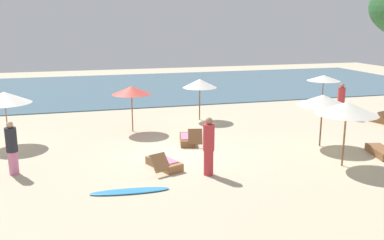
{
  "coord_description": "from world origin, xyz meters",
  "views": [
    {
      "loc": [
        -3.61,
        -14.88,
        4.96
      ],
      "look_at": [
        0.77,
        0.91,
        1.1
      ],
      "focal_mm": 39.25,
      "sensor_mm": 36.0,
      "label": 1
    }
  ],
  "objects_px": {
    "lounger_0": "(383,152)",
    "lounger_3": "(379,119)",
    "umbrella_2": "(131,90)",
    "person_0": "(209,146)",
    "umbrella_1": "(324,78)",
    "person_2": "(341,101)",
    "umbrella_5": "(200,83)",
    "surfboard": "(130,191)",
    "lounger_4": "(164,163)",
    "umbrella_3": "(347,108)",
    "umbrella_0": "(323,100)",
    "lounger_1": "(188,139)",
    "umbrella_4": "(4,98)",
    "person_1": "(12,148)"
  },
  "relations": [
    {
      "from": "umbrella_5",
      "to": "person_1",
      "type": "xyz_separation_m",
      "value": [
        -8.2,
        -5.97,
        -0.98
      ]
    },
    {
      "from": "umbrella_1",
      "to": "lounger_0",
      "type": "bearing_deg",
      "value": -106.26
    },
    {
      "from": "umbrella_1",
      "to": "surfboard",
      "type": "distance_m",
      "value": 14.83
    },
    {
      "from": "lounger_0",
      "to": "lounger_3",
      "type": "xyz_separation_m",
      "value": [
        3.59,
        4.64,
        -0.0
      ]
    },
    {
      "from": "lounger_0",
      "to": "surfboard",
      "type": "xyz_separation_m",
      "value": [
        -9.65,
        -0.91,
        -0.14
      ]
    },
    {
      "from": "umbrella_1",
      "to": "umbrella_5",
      "type": "xyz_separation_m",
      "value": [
        -7.21,
        -0.12,
        -0.0
      ]
    },
    {
      "from": "umbrella_4",
      "to": "surfboard",
      "type": "height_order",
      "value": "umbrella_4"
    },
    {
      "from": "lounger_1",
      "to": "person_2",
      "type": "relative_size",
      "value": 0.94
    },
    {
      "from": "umbrella_0",
      "to": "lounger_4",
      "type": "bearing_deg",
      "value": -172.18
    },
    {
      "from": "umbrella_3",
      "to": "umbrella_1",
      "type": "bearing_deg",
      "value": 62.02
    },
    {
      "from": "umbrella_1",
      "to": "person_2",
      "type": "bearing_deg",
      "value": -88.58
    },
    {
      "from": "umbrella_0",
      "to": "umbrella_5",
      "type": "relative_size",
      "value": 1.0
    },
    {
      "from": "lounger_4",
      "to": "surfboard",
      "type": "xyz_separation_m",
      "value": [
        -1.4,
        -1.79,
        -0.14
      ]
    },
    {
      "from": "lounger_4",
      "to": "surfboard",
      "type": "distance_m",
      "value": 2.28
    },
    {
      "from": "umbrella_2",
      "to": "umbrella_4",
      "type": "xyz_separation_m",
      "value": [
        -5.22,
        -0.75,
        0.05
      ]
    },
    {
      "from": "lounger_4",
      "to": "umbrella_1",
      "type": "bearing_deg",
      "value": 33.11
    },
    {
      "from": "lounger_4",
      "to": "lounger_1",
      "type": "bearing_deg",
      "value": 59.51
    },
    {
      "from": "umbrella_1",
      "to": "person_2",
      "type": "height_order",
      "value": "umbrella_1"
    },
    {
      "from": "lounger_0",
      "to": "lounger_4",
      "type": "height_order",
      "value": "lounger_0"
    },
    {
      "from": "lounger_0",
      "to": "lounger_4",
      "type": "xyz_separation_m",
      "value": [
        -8.25,
        0.88,
        0.0
      ]
    },
    {
      "from": "umbrella_0",
      "to": "lounger_0",
      "type": "relative_size",
      "value": 1.23
    },
    {
      "from": "lounger_0",
      "to": "person_0",
      "type": "xyz_separation_m",
      "value": [
        -6.95,
        -0.13,
        0.82
      ]
    },
    {
      "from": "umbrella_0",
      "to": "surfboard",
      "type": "xyz_separation_m",
      "value": [
        -8.08,
        -2.71,
        -1.87
      ]
    },
    {
      "from": "umbrella_3",
      "to": "umbrella_5",
      "type": "relative_size",
      "value": 1.08
    },
    {
      "from": "lounger_4",
      "to": "umbrella_3",
      "type": "bearing_deg",
      "value": -13.16
    },
    {
      "from": "person_2",
      "to": "person_1",
      "type": "bearing_deg",
      "value": -164.07
    },
    {
      "from": "umbrella_5",
      "to": "lounger_3",
      "type": "height_order",
      "value": "umbrella_5"
    },
    {
      "from": "person_2",
      "to": "umbrella_2",
      "type": "bearing_deg",
      "value": 179.4
    },
    {
      "from": "person_0",
      "to": "surfboard",
      "type": "xyz_separation_m",
      "value": [
        -2.7,
        -0.78,
        -0.95
      ]
    },
    {
      "from": "person_0",
      "to": "surfboard",
      "type": "distance_m",
      "value": 2.97
    },
    {
      "from": "lounger_0",
      "to": "lounger_3",
      "type": "height_order",
      "value": "lounger_0"
    },
    {
      "from": "umbrella_3",
      "to": "lounger_3",
      "type": "xyz_separation_m",
      "value": [
        5.74,
        5.19,
        -1.9
      ]
    },
    {
      "from": "lounger_3",
      "to": "person_2",
      "type": "distance_m",
      "value": 2.06
    },
    {
      "from": "lounger_3",
      "to": "umbrella_5",
      "type": "bearing_deg",
      "value": 160.82
    },
    {
      "from": "umbrella_1",
      "to": "lounger_4",
      "type": "height_order",
      "value": "umbrella_1"
    },
    {
      "from": "surfboard",
      "to": "person_2",
      "type": "bearing_deg",
      "value": 30.25
    },
    {
      "from": "umbrella_0",
      "to": "lounger_0",
      "type": "height_order",
      "value": "umbrella_0"
    },
    {
      "from": "person_0",
      "to": "person_2",
      "type": "distance_m",
      "value": 11.13
    },
    {
      "from": "person_2",
      "to": "lounger_3",
      "type": "bearing_deg",
      "value": -47.51
    },
    {
      "from": "umbrella_0",
      "to": "surfboard",
      "type": "relative_size",
      "value": 0.89
    },
    {
      "from": "umbrella_1",
      "to": "lounger_1",
      "type": "bearing_deg",
      "value": -155.12
    },
    {
      "from": "umbrella_3",
      "to": "umbrella_4",
      "type": "height_order",
      "value": "umbrella_3"
    },
    {
      "from": "lounger_1",
      "to": "lounger_4",
      "type": "distance_m",
      "value": 3.16
    },
    {
      "from": "umbrella_0",
      "to": "umbrella_3",
      "type": "bearing_deg",
      "value": -103.81
    },
    {
      "from": "umbrella_2",
      "to": "person_2",
      "type": "distance_m",
      "value": 10.95
    },
    {
      "from": "umbrella_0",
      "to": "lounger_1",
      "type": "height_order",
      "value": "umbrella_0"
    },
    {
      "from": "umbrella_1",
      "to": "lounger_3",
      "type": "bearing_deg",
      "value": -66.58
    },
    {
      "from": "umbrella_1",
      "to": "person_0",
      "type": "xyz_separation_m",
      "value": [
        -9.2,
        -7.87,
        -0.91
      ]
    },
    {
      "from": "umbrella_4",
      "to": "lounger_3",
      "type": "xyz_separation_m",
      "value": [
        17.42,
        -0.78,
        -1.8
      ]
    },
    {
      "from": "umbrella_2",
      "to": "person_0",
      "type": "relative_size",
      "value": 1.08
    }
  ]
}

